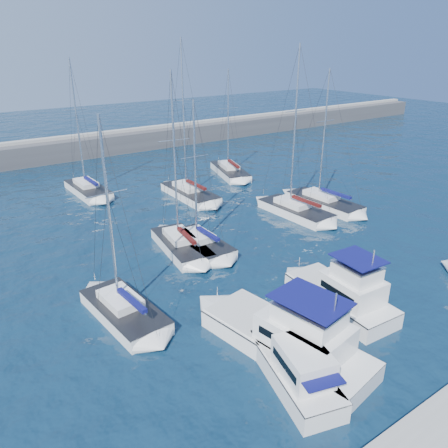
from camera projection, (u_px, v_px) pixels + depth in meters
ground at (332, 296)px, 31.44m from camera, size 220.00×220.00×0.00m
breakwater at (89, 148)px, 70.49m from camera, size 160.00×6.00×4.45m
motor_yacht_port_outer at (297, 371)px, 22.98m from camera, size 4.27×7.26×3.20m
motor_yacht_port_inner at (292, 339)px, 25.12m from camera, size 5.53×11.05×4.69m
motor_yacht_stbd_inner at (344, 295)px, 29.53m from camera, size 3.84×8.12×4.69m
sailboat_mid_a at (124, 311)px, 28.85m from camera, size 3.72×7.59×13.58m
sailboat_mid_b at (181, 245)px, 38.16m from camera, size 4.05×8.01×15.39m
sailboat_mid_c at (201, 244)px, 38.33m from camera, size 2.98×6.95×13.09m
sailboat_mid_d at (295, 210)px, 46.00m from camera, size 3.53×8.62×17.22m
sailboat_mid_e at (324, 202)px, 48.34m from camera, size 3.41×8.95×14.88m
sailboat_back_a at (88, 189)px, 52.47m from camera, size 3.36×8.50×15.77m
sailboat_back_b at (190, 193)px, 51.20m from camera, size 3.17×8.87×17.77m
sailboat_back_c at (230, 171)px, 59.88m from camera, size 5.39×9.22×14.14m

